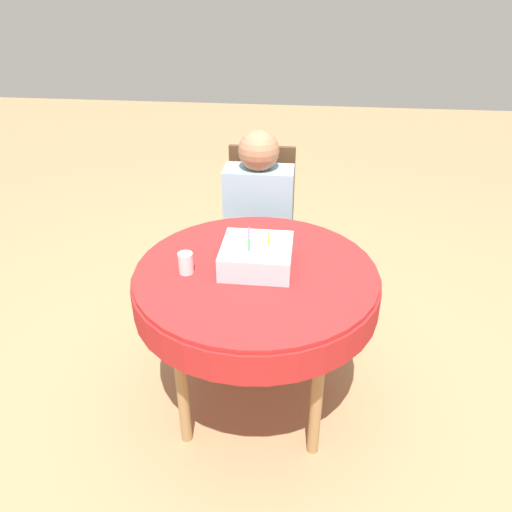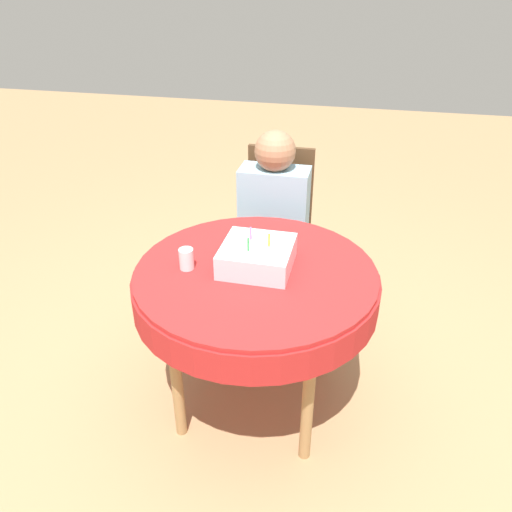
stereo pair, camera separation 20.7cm
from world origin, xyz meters
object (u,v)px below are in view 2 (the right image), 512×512
(chair, at_px, (276,229))
(birthday_cake, at_px, (257,256))
(person, at_px, (273,210))
(drinking_glass, at_px, (186,259))

(chair, xyz_separation_m, birthday_cake, (0.07, -0.80, 0.28))
(person, height_order, birthday_cake, person)
(person, xyz_separation_m, birthday_cake, (0.07, -0.70, 0.11))
(drinking_glass, bearing_deg, person, 74.52)
(birthday_cake, distance_m, drinking_glass, 0.30)
(person, bearing_deg, drinking_glass, -105.91)
(chair, distance_m, birthday_cake, 0.85)
(person, xyz_separation_m, drinking_glass, (-0.22, -0.78, 0.11))
(person, relative_size, drinking_glass, 12.33)
(chair, height_order, birthday_cake, chair)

